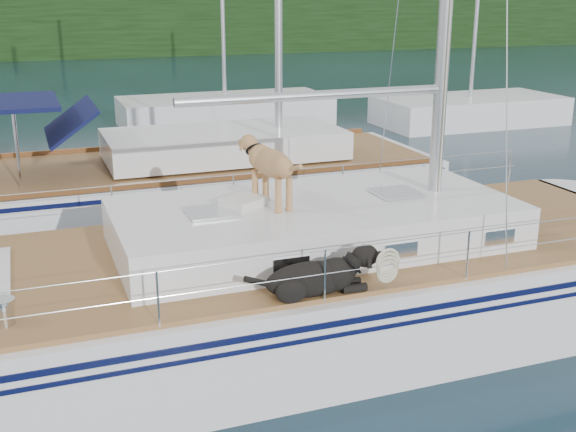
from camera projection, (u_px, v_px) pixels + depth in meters
name	position (u px, v px, depth m)	size (l,w,h in m)	color
ground	(258.00, 337.00, 9.71)	(120.00, 120.00, 0.00)	black
tree_line	(53.00, 14.00, 49.10)	(90.00, 3.00, 6.00)	black
shore_bank	(55.00, 48.00, 50.89)	(92.00, 1.00, 1.20)	#595147
main_sailboat	(264.00, 290.00, 9.53)	(12.00, 3.80, 14.01)	silver
neighbor_sailboat	(174.00, 187.00, 14.76)	(11.00, 3.50, 13.30)	silver
bg_boat_center	(225.00, 111.00, 25.22)	(7.20, 3.00, 11.65)	silver
bg_boat_east	(469.00, 111.00, 25.19)	(6.40, 3.00, 11.65)	silver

